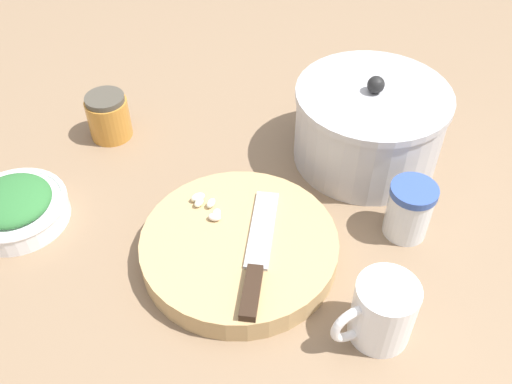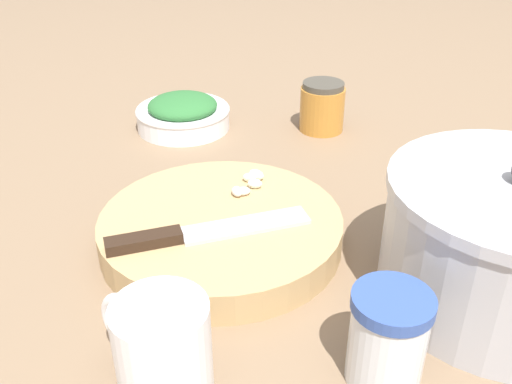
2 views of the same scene
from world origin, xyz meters
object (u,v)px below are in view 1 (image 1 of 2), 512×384
at_px(chef_knife, 257,258).
at_px(garlic_cloves, 207,206).
at_px(stock_pot, 369,126).
at_px(herb_bowl, 15,207).
at_px(coffee_mug, 381,312).
at_px(cutting_board, 239,248).
at_px(spice_jar, 409,210).
at_px(honey_jar, 108,116).

relative_size(chef_knife, garlic_cloves, 3.40).
height_order(chef_knife, stock_pot, stock_pot).
bearing_deg(herb_bowl, garlic_cloves, 25.43).
distance_m(chef_knife, coffee_mug, 0.18).
bearing_deg(stock_pot, cutting_board, -105.36).
height_order(spice_jar, honey_jar, spice_jar).
distance_m(honey_jar, stock_pot, 0.46).
distance_m(spice_jar, coffee_mug, 0.19).
xyz_separation_m(chef_knife, stock_pot, (0.04, 0.32, 0.03)).
relative_size(chef_knife, honey_jar, 2.68).
distance_m(coffee_mug, stock_pot, 0.36).
bearing_deg(stock_pot, coffee_mug, -66.75).
bearing_deg(spice_jar, cutting_board, -140.56).
bearing_deg(cutting_board, herb_bowl, -163.85).
height_order(spice_jar, coffee_mug, coffee_mug).
bearing_deg(chef_knife, coffee_mug, -22.76).
distance_m(herb_bowl, honey_jar, 0.24).
height_order(herb_bowl, spice_jar, spice_jar).
height_order(herb_bowl, stock_pot, stock_pot).
distance_m(herb_bowl, stock_pot, 0.59).
height_order(chef_knife, coffee_mug, coffee_mug).
xyz_separation_m(cutting_board, spice_jar, (0.20, 0.16, 0.03)).
bearing_deg(spice_jar, stock_pot, 130.84).
relative_size(herb_bowl, honey_jar, 1.91).
xyz_separation_m(herb_bowl, coffee_mug, (0.57, 0.07, 0.02)).
relative_size(coffee_mug, honey_jar, 1.26).
relative_size(garlic_cloves, stock_pot, 0.26).
bearing_deg(chef_knife, honey_jar, 136.84).
xyz_separation_m(chef_knife, spice_jar, (0.16, 0.19, 0.00)).
bearing_deg(chef_knife, garlic_cloves, 135.00).
xyz_separation_m(garlic_cloves, spice_jar, (0.27, 0.13, 0.00)).
distance_m(garlic_cloves, coffee_mug, 0.30).
height_order(honey_jar, stock_pot, stock_pot).
height_order(chef_knife, herb_bowl, herb_bowl).
distance_m(garlic_cloves, stock_pot, 0.31).
height_order(coffee_mug, honey_jar, coffee_mug).
distance_m(garlic_cloves, honey_jar, 0.30).
relative_size(coffee_mug, stock_pot, 0.42).
relative_size(herb_bowl, coffee_mug, 1.51).
distance_m(coffee_mug, honey_jar, 0.60).
bearing_deg(honey_jar, stock_pot, 20.57).
xyz_separation_m(coffee_mug, honey_jar, (-0.57, 0.17, -0.01)).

